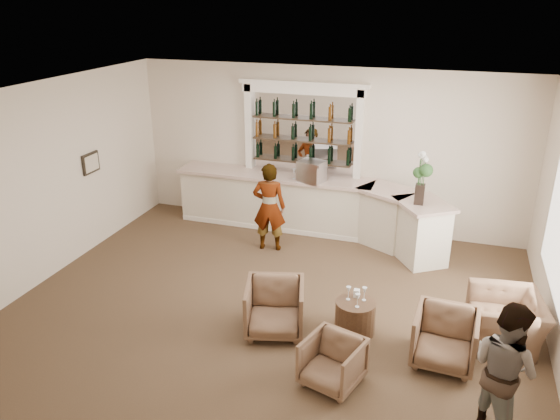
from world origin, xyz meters
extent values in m
plane|color=brown|center=(0.00, 0.00, 0.00)|extent=(8.00, 8.00, 0.00)
cube|color=beige|center=(0.00, 3.50, 1.65)|extent=(8.00, 0.04, 3.30)
cube|color=beige|center=(-4.00, 0.00, 1.65)|extent=(0.04, 7.00, 3.30)
cube|color=white|center=(0.00, 0.00, 3.30)|extent=(8.00, 7.00, 0.04)
cube|color=black|center=(-3.97, 1.20, 1.65)|extent=(0.04, 0.46, 0.38)
cube|color=beige|center=(-3.94, 1.20, 1.65)|extent=(0.01, 0.38, 0.30)
cube|color=white|center=(-1.00, 3.15, 0.54)|extent=(4.00, 0.70, 1.08)
cube|color=#CCA99F|center=(-1.00, 3.13, 1.11)|extent=(4.10, 0.82, 0.06)
cube|color=white|center=(1.35, 2.92, 0.54)|extent=(1.12, 1.04, 1.08)
cube|color=#CCA99F|center=(1.35, 2.90, 1.11)|extent=(1.27, 1.19, 0.06)
cube|color=white|center=(2.05, 2.40, 0.54)|extent=(1.08, 1.14, 1.08)
cube|color=#CCA99F|center=(2.05, 2.38, 1.11)|extent=(1.24, 1.29, 0.06)
cube|color=white|center=(-1.00, 2.82, 0.05)|extent=(4.00, 0.06, 0.10)
cube|color=white|center=(-0.50, 3.48, 1.95)|extent=(2.15, 0.02, 1.65)
cube|color=white|center=(-1.65, 3.42, 1.45)|extent=(0.14, 0.16, 2.90)
cube|color=white|center=(0.65, 3.42, 1.45)|extent=(0.14, 0.16, 2.90)
cube|color=white|center=(-0.50, 3.42, 2.84)|extent=(2.52, 0.16, 0.18)
cube|color=white|center=(-0.50, 3.42, 2.96)|extent=(2.64, 0.20, 0.08)
cube|color=#34261A|center=(-0.50, 3.37, 1.38)|extent=(2.05, 0.20, 0.03)
cube|color=#34261A|center=(-0.50, 3.37, 1.82)|extent=(2.05, 0.20, 0.03)
cube|color=#34261A|center=(-0.50, 3.37, 2.26)|extent=(2.05, 0.20, 0.03)
cylinder|color=#4E3521|center=(1.36, -0.25, 0.25)|extent=(0.58, 0.58, 0.50)
imported|color=gray|center=(-0.74, 2.02, 0.85)|extent=(0.68, 0.51, 1.71)
imported|color=gray|center=(3.23, -1.64, 0.81)|extent=(0.99, 1.00, 1.63)
imported|color=brown|center=(0.25, -0.59, 0.39)|extent=(1.02, 1.04, 0.77)
imported|color=brown|center=(1.30, -1.45, 0.32)|extent=(0.85, 0.86, 0.63)
imported|color=brown|center=(2.61, -0.58, 0.37)|extent=(0.84, 0.87, 0.75)
imported|color=brown|center=(3.40, 0.18, 0.35)|extent=(1.08, 1.20, 0.70)
cube|color=silver|center=(-0.16, 2.90, 1.35)|extent=(0.57, 0.52, 0.42)
cube|color=black|center=(1.96, 2.30, 1.32)|extent=(0.16, 0.16, 0.36)
cube|color=white|center=(1.34, -0.11, 0.56)|extent=(0.08, 0.08, 0.12)
camera|label=1|loc=(2.41, -6.99, 4.59)|focal=35.00mm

